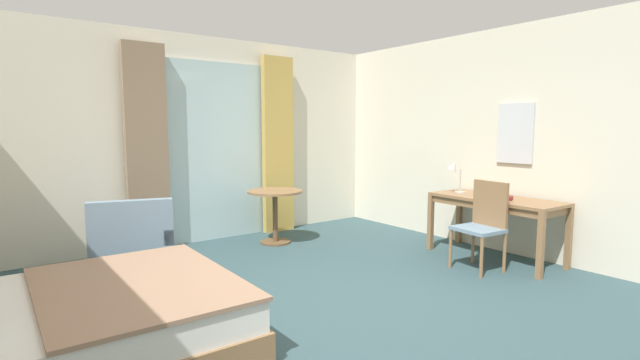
{
  "coord_description": "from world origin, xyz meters",
  "views": [
    {
      "loc": [
        -2.31,
        -2.92,
        1.56
      ],
      "look_at": [
        0.39,
        0.68,
        1.04
      ],
      "focal_mm": 25.82,
      "sensor_mm": 36.0,
      "label": 1
    }
  ],
  "objects_px": {
    "bed": "(76,324)",
    "writing_desk": "(495,205)",
    "closed_book": "(500,197)",
    "round_cafe_table": "(275,204)",
    "desk_chair": "(483,220)",
    "armchair_by_window": "(133,245)",
    "desk_lamp": "(454,170)"
  },
  "relations": [
    {
      "from": "closed_book",
      "to": "armchair_by_window",
      "type": "height_order",
      "value": "armchair_by_window"
    },
    {
      "from": "writing_desk",
      "to": "round_cafe_table",
      "type": "xyz_separation_m",
      "value": [
        -1.69,
        2.2,
        -0.11
      ]
    },
    {
      "from": "closed_book",
      "to": "bed",
      "type": "bearing_deg",
      "value": 148.18
    },
    {
      "from": "bed",
      "to": "armchair_by_window",
      "type": "height_order",
      "value": "bed"
    },
    {
      "from": "bed",
      "to": "writing_desk",
      "type": "xyz_separation_m",
      "value": [
        4.41,
        -0.28,
        0.39
      ]
    },
    {
      "from": "bed",
      "to": "writing_desk",
      "type": "distance_m",
      "value": 4.44
    },
    {
      "from": "bed",
      "to": "desk_chair",
      "type": "relative_size",
      "value": 2.07
    },
    {
      "from": "desk_chair",
      "to": "round_cafe_table",
      "type": "distance_m",
      "value": 2.66
    },
    {
      "from": "bed",
      "to": "armchair_by_window",
      "type": "distance_m",
      "value": 1.82
    },
    {
      "from": "armchair_by_window",
      "to": "bed",
      "type": "bearing_deg",
      "value": -116.02
    },
    {
      "from": "desk_chair",
      "to": "round_cafe_table",
      "type": "relative_size",
      "value": 1.31
    },
    {
      "from": "desk_chair",
      "to": "closed_book",
      "type": "distance_m",
      "value": 0.45
    },
    {
      "from": "writing_desk",
      "to": "closed_book",
      "type": "bearing_deg",
      "value": -124.48
    },
    {
      "from": "desk_lamp",
      "to": "round_cafe_table",
      "type": "relative_size",
      "value": 0.58
    },
    {
      "from": "desk_chair",
      "to": "desk_lamp",
      "type": "xyz_separation_m",
      "value": [
        0.39,
        0.69,
        0.49
      ]
    },
    {
      "from": "desk_chair",
      "to": "writing_desk",
      "type": "bearing_deg",
      "value": 18.24
    },
    {
      "from": "desk_lamp",
      "to": "closed_book",
      "type": "bearing_deg",
      "value": -89.4
    },
    {
      "from": "writing_desk",
      "to": "armchair_by_window",
      "type": "xyz_separation_m",
      "value": [
        -3.61,
        1.91,
        -0.32
      ]
    },
    {
      "from": "closed_book",
      "to": "armchair_by_window",
      "type": "distance_m",
      "value": 4.1
    },
    {
      "from": "desk_chair",
      "to": "closed_book",
      "type": "xyz_separation_m",
      "value": [
        0.4,
        0.05,
        0.21
      ]
    },
    {
      "from": "desk_chair",
      "to": "desk_lamp",
      "type": "relative_size",
      "value": 2.25
    },
    {
      "from": "bed",
      "to": "desk_lamp",
      "type": "bearing_deg",
      "value": 3.42
    },
    {
      "from": "writing_desk",
      "to": "desk_chair",
      "type": "distance_m",
      "value": 0.5
    },
    {
      "from": "desk_chair",
      "to": "round_cafe_table",
      "type": "xyz_separation_m",
      "value": [
        -1.23,
        2.36,
        -0.01
      ]
    },
    {
      "from": "writing_desk",
      "to": "desk_chair",
      "type": "relative_size",
      "value": 1.58
    },
    {
      "from": "bed",
      "to": "writing_desk",
      "type": "relative_size",
      "value": 1.31
    },
    {
      "from": "closed_book",
      "to": "round_cafe_table",
      "type": "relative_size",
      "value": 0.36
    },
    {
      "from": "desk_chair",
      "to": "closed_book",
      "type": "relative_size",
      "value": 3.68
    },
    {
      "from": "writing_desk",
      "to": "armchair_by_window",
      "type": "distance_m",
      "value": 4.1
    },
    {
      "from": "desk_lamp",
      "to": "armchair_by_window",
      "type": "height_order",
      "value": "desk_lamp"
    },
    {
      "from": "closed_book",
      "to": "armchair_by_window",
      "type": "bearing_deg",
      "value": 123.52
    },
    {
      "from": "desk_chair",
      "to": "round_cafe_table",
      "type": "height_order",
      "value": "desk_chair"
    }
  ]
}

